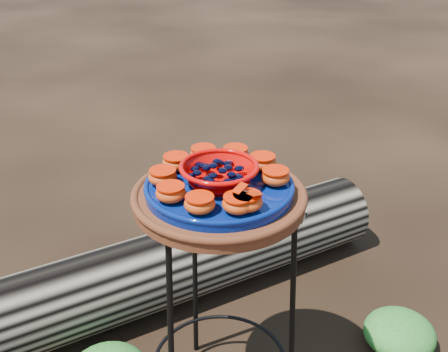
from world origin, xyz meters
name	(u,v)px	position (x,y,z in m)	size (l,w,h in m)	color
plant_stand	(220,310)	(0.00, 0.00, 0.35)	(0.44, 0.44, 0.70)	black
terracotta_saucer	(219,199)	(0.00, 0.00, 0.72)	(0.44, 0.44, 0.04)	#622E13
cobalt_plate	(219,188)	(0.00, 0.00, 0.75)	(0.38, 0.38, 0.03)	#051342
red_bowl	(219,175)	(0.00, 0.00, 0.79)	(0.19, 0.19, 0.05)	#D50503
glass_gems	(219,161)	(0.00, 0.00, 0.83)	(0.15, 0.15, 0.03)	black
orange_half_0	(247,202)	(0.01, -0.14, 0.78)	(0.07, 0.07, 0.04)	red
orange_half_1	(275,177)	(0.13, -0.05, 0.78)	(0.07, 0.07, 0.04)	red
orange_half_2	(263,162)	(0.14, 0.03, 0.78)	(0.07, 0.07, 0.04)	red
orange_half_3	(235,154)	(0.09, 0.11, 0.78)	(0.07, 0.07, 0.04)	red
orange_half_4	(203,154)	(0.01, 0.14, 0.78)	(0.07, 0.07, 0.04)	red
orange_half_5	(176,162)	(-0.07, 0.12, 0.78)	(0.07, 0.07, 0.04)	red
orange_half_6	(163,177)	(-0.13, 0.05, 0.78)	(0.07, 0.07, 0.04)	red
orange_half_7	(171,193)	(-0.14, -0.03, 0.78)	(0.07, 0.07, 0.04)	red
orange_half_8	(200,204)	(-0.09, -0.11, 0.78)	(0.07, 0.07, 0.04)	red
orange_half_9	(238,204)	(-0.01, -0.14, 0.78)	(0.07, 0.07, 0.04)	red
butterfly	(247,192)	(0.01, -0.14, 0.81)	(0.08, 0.05, 0.01)	red
driftwood_log	(195,259)	(0.11, 0.53, 0.14)	(1.53, 0.40, 0.29)	black
foliage_right	(400,332)	(0.66, -0.04, 0.06)	(0.25, 0.25, 0.12)	#1C6617
foliage_back	(150,273)	(-0.05, 0.59, 0.08)	(0.33, 0.33, 0.17)	#1C6617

